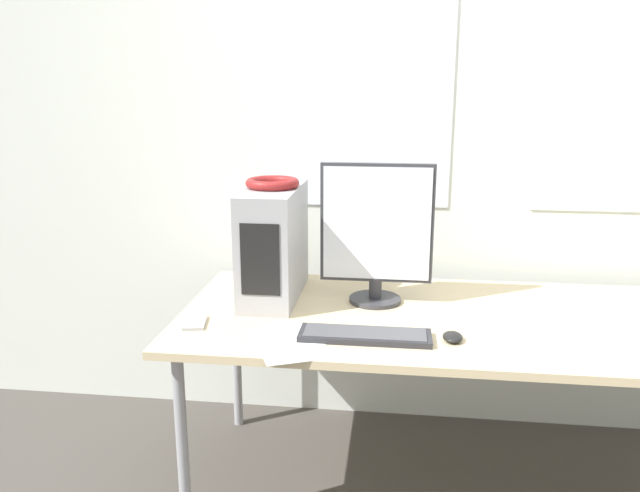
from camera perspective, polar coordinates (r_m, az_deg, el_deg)
wall_back at (r=2.75m, az=15.54°, el=10.72°), size 8.00×0.07×2.70m
desk at (r=2.34m, az=16.34°, el=-7.23°), size 2.32×0.88×0.71m
pc_tower at (r=2.41m, az=-4.26°, el=0.28°), size 0.20×0.49×0.43m
headphones at (r=2.36m, az=-4.37°, el=5.76°), size 0.20×0.20×0.04m
monitor_main at (r=2.33m, az=5.19°, el=1.25°), size 0.42×0.20×0.53m
keyboard at (r=2.06m, az=4.12°, el=-8.14°), size 0.43×0.13×0.02m
mouse at (r=2.08m, az=12.03°, el=-8.13°), size 0.06×0.09×0.03m
cell_phone at (r=2.22m, az=-11.35°, el=-6.88°), size 0.10×0.14×0.01m
paper_sheet_front at (r=2.02m, az=-2.76°, el=-8.87°), size 0.31×0.35×0.00m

